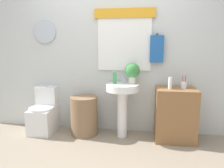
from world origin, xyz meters
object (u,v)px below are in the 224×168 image
(toilet, at_px, (44,114))
(wooden_cabinet, at_px, (175,114))
(pedestal_sink, at_px, (122,98))
(potted_plant, at_px, (132,72))
(lotion_bottle, at_px, (170,83))
(soap_bottle, at_px, (115,78))
(laundry_hamper, at_px, (84,116))
(toothbrush_cup, at_px, (184,85))

(toilet, height_order, wooden_cabinet, wooden_cabinet)
(toilet, bearing_deg, pedestal_sink, -1.46)
(potted_plant, relative_size, lotion_bottle, 1.85)
(soap_bottle, bearing_deg, wooden_cabinet, -3.18)
(soap_bottle, bearing_deg, laundry_hamper, -174.02)
(toothbrush_cup, bearing_deg, laundry_hamper, -179.23)
(lotion_bottle, bearing_deg, wooden_cabinet, 21.87)
(lotion_bottle, relative_size, toothbrush_cup, 0.91)
(wooden_cabinet, distance_m, toothbrush_cup, 0.45)
(toilet, distance_m, laundry_hamper, 0.68)
(toilet, xyz_separation_m, laundry_hamper, (0.68, -0.03, 0.02))
(soap_bottle, bearing_deg, pedestal_sink, -22.62)
(lotion_bottle, distance_m, toothbrush_cup, 0.21)
(wooden_cabinet, bearing_deg, soap_bottle, 176.82)
(laundry_hamper, xyz_separation_m, wooden_cabinet, (1.38, 0.00, 0.09))
(potted_plant, bearing_deg, soap_bottle, -177.80)
(toilet, bearing_deg, lotion_bottle, -2.13)
(toilet, bearing_deg, soap_bottle, 0.87)
(soap_bottle, relative_size, toothbrush_cup, 0.91)
(potted_plant, bearing_deg, laundry_hamper, -175.35)
(lotion_bottle, bearing_deg, pedestal_sink, 176.63)
(laundry_hamper, relative_size, toothbrush_cup, 3.27)
(soap_bottle, relative_size, lotion_bottle, 1.00)
(laundry_hamper, bearing_deg, potted_plant, 4.65)
(pedestal_sink, relative_size, lotion_bottle, 4.87)
(pedestal_sink, bearing_deg, lotion_bottle, -3.37)
(toilet, xyz_separation_m, lotion_bottle, (1.95, -0.07, 0.58))
(toilet, relative_size, lotion_bottle, 4.37)
(wooden_cabinet, xyz_separation_m, soap_bottle, (-0.90, 0.05, 0.51))
(potted_plant, bearing_deg, pedestal_sink, -156.80)
(pedestal_sink, bearing_deg, wooden_cabinet, 0.00)
(toilet, height_order, pedestal_sink, pedestal_sink)
(wooden_cabinet, bearing_deg, pedestal_sink, 180.00)
(toothbrush_cup, bearing_deg, wooden_cabinet, -168.74)
(toilet, relative_size, potted_plant, 2.37)
(laundry_hamper, relative_size, potted_plant, 1.95)
(pedestal_sink, bearing_deg, toothbrush_cup, 1.29)
(toilet, xyz_separation_m, toothbrush_cup, (2.15, -0.01, 0.55))
(toilet, xyz_separation_m, potted_plant, (1.41, 0.03, 0.72))
(wooden_cabinet, distance_m, lotion_bottle, 0.48)
(wooden_cabinet, bearing_deg, lotion_bottle, -158.13)
(wooden_cabinet, bearing_deg, toilet, 179.09)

